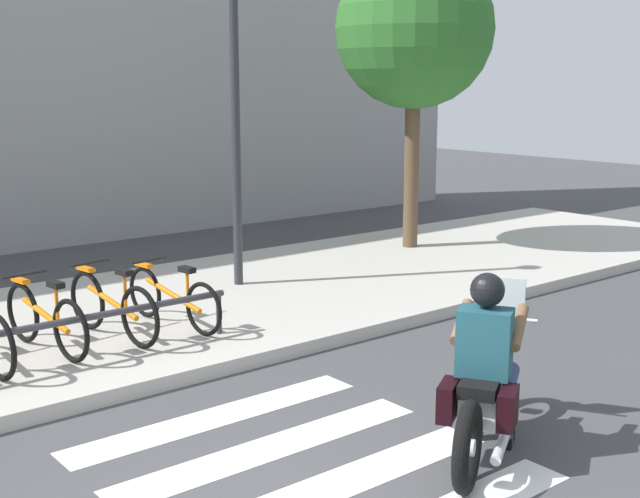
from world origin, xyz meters
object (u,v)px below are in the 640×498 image
(bicycle_6, at_px, (112,306))
(tree_near_rack, at_px, (414,30))
(motorcycle, at_px, (486,393))
(bicycle_5, at_px, (46,319))
(street_lamp, at_px, (235,82))
(rider, at_px, (486,350))
(bicycle_7, at_px, (173,297))

(bicycle_6, relative_size, tree_near_rack, 0.33)
(motorcycle, bearing_deg, bicycle_6, 106.43)
(bicycle_5, height_order, street_lamp, street_lamp)
(rider, xyz_separation_m, tree_near_rack, (4.95, 5.73, 2.82))
(rider, distance_m, bicycle_7, 4.15)
(motorcycle, xyz_separation_m, bicycle_5, (-1.93, 4.08, 0.03))
(motorcycle, bearing_deg, tree_near_rack, 49.36)
(bicycle_6, height_order, bicycle_7, bicycle_6)
(tree_near_rack, bearing_deg, rider, -130.85)
(rider, relative_size, tree_near_rack, 0.29)
(bicycle_7, bearing_deg, rider, -84.31)
(motorcycle, height_order, bicycle_5, motorcycle)
(street_lamp, bearing_deg, bicycle_6, -153.23)
(rider, xyz_separation_m, bicycle_5, (-1.86, 4.11, -0.34))
(bicycle_5, bearing_deg, tree_near_rack, 13.32)
(street_lamp, bearing_deg, bicycle_5, -158.82)
(bicycle_7, height_order, street_lamp, street_lamp)
(tree_near_rack, bearing_deg, bicycle_6, -165.16)
(rider, distance_m, tree_near_rack, 8.08)
(bicycle_6, relative_size, street_lamp, 0.35)
(motorcycle, bearing_deg, street_lamp, 77.21)
(bicycle_6, bearing_deg, street_lamp, 26.77)
(motorcycle, xyz_separation_m, bicycle_6, (-1.20, 4.08, 0.04))
(bicycle_6, xyz_separation_m, tree_near_rack, (6.09, 1.61, 3.14))
(motorcycle, height_order, bicycle_7, motorcycle)
(rider, distance_m, bicycle_5, 4.53)
(bicycle_6, height_order, street_lamp, street_lamp)
(rider, relative_size, bicycle_7, 0.88)
(bicycle_5, relative_size, street_lamp, 0.33)
(street_lamp, bearing_deg, motorcycle, -102.79)
(motorcycle, distance_m, street_lamp, 5.92)
(bicycle_6, xyz_separation_m, street_lamp, (2.40, 1.21, 2.33))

